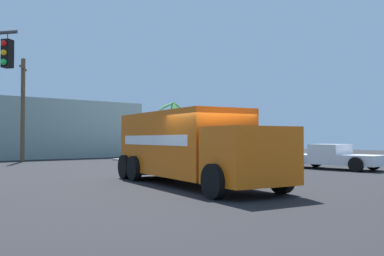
# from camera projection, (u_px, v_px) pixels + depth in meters

# --- Properties ---
(ground_plane) EXTENTS (100.00, 100.00, 0.00)m
(ground_plane) POSITION_uv_depth(u_px,v_px,m) (206.00, 190.00, 13.93)
(ground_plane) COLOR black
(sidewalk_corner_far) EXTENTS (11.71, 11.71, 0.14)m
(sidewalk_corner_far) POSITION_uv_depth(u_px,v_px,m) (220.00, 160.00, 31.69)
(sidewalk_corner_far) COLOR beige
(sidewalk_corner_far) RESTS_ON ground
(delivery_truck) EXTENTS (4.09, 8.77, 2.70)m
(delivery_truck) POSITION_uv_depth(u_px,v_px,m) (190.00, 146.00, 15.49)
(delivery_truck) COLOR orange
(delivery_truck) RESTS_ON ground
(pickup_white) EXTENTS (2.50, 5.31, 1.38)m
(pickup_white) POSITION_uv_depth(u_px,v_px,m) (333.00, 156.00, 23.32)
(pickup_white) COLOR white
(pickup_white) RESTS_ON ground
(vending_machine_red) EXTENTS (1.01, 1.10, 1.85)m
(vending_machine_red) POSITION_uv_depth(u_px,v_px,m) (265.00, 147.00, 30.79)
(vending_machine_red) COLOR yellow
(vending_machine_red) RESTS_ON sidewalk_corner_far
(palm_tree_far) EXTENTS (3.02, 2.57, 4.59)m
(palm_tree_far) POSITION_uv_depth(u_px,v_px,m) (173.00, 119.00, 35.04)
(palm_tree_far) COLOR #7A6647
(palm_tree_far) RESTS_ON sidewalk_corner_far
(utility_pole) EXTENTS (1.16, 1.99, 7.54)m
(utility_pole) POSITION_uv_depth(u_px,v_px,m) (23.00, 108.00, 30.73)
(utility_pole) COLOR brown
(utility_pole) RESTS_ON ground
(building_backdrop) EXTENTS (22.97, 6.00, 5.00)m
(building_backdrop) POSITION_uv_depth(u_px,v_px,m) (5.00, 129.00, 34.98)
(building_backdrop) COLOR gray
(building_backdrop) RESTS_ON ground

